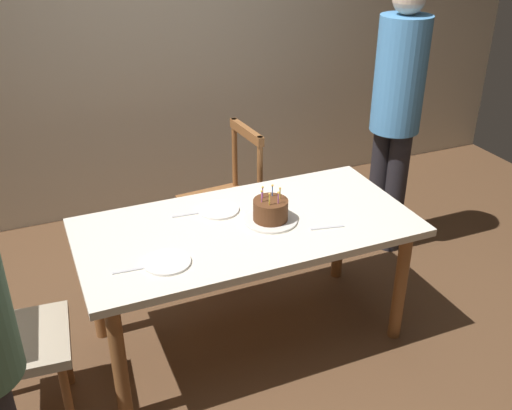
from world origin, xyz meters
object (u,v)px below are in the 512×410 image
at_px(birthday_cake, 271,212).
at_px(plate_near_celebrant, 167,262).
at_px(person_guest, 397,106).
at_px(chair_spindle_back, 224,203).
at_px(plate_far_side, 219,210).
at_px(dining_table, 247,239).

distance_m(birthday_cake, plate_near_celebrant, 0.63).
relative_size(birthday_cake, person_guest, 0.16).
height_order(chair_spindle_back, person_guest, person_guest).
xyz_separation_m(plate_far_side, person_guest, (1.35, 0.35, 0.29)).
bearing_deg(plate_far_side, dining_table, -65.80).
relative_size(birthday_cake, plate_near_celebrant, 1.27).
height_order(birthday_cake, plate_near_celebrant, birthday_cake).
relative_size(dining_table, plate_far_side, 7.87).
distance_m(dining_table, person_guest, 1.43).
bearing_deg(chair_spindle_back, plate_near_celebrant, -123.23).
relative_size(plate_near_celebrant, chair_spindle_back, 0.23).
xyz_separation_m(dining_table, plate_near_celebrant, (-0.48, -0.19, 0.09)).
xyz_separation_m(birthday_cake, chair_spindle_back, (0.02, 0.77, -0.33)).
distance_m(plate_near_celebrant, chair_spindle_back, 1.16).
xyz_separation_m(birthday_cake, person_guest, (1.14, 0.56, 0.25)).
relative_size(dining_table, person_guest, 0.96).
xyz_separation_m(chair_spindle_back, person_guest, (1.12, -0.20, 0.57)).
bearing_deg(dining_table, person_guest, 23.40).
xyz_separation_m(dining_table, plate_far_side, (-0.09, 0.19, 0.09)).
bearing_deg(chair_spindle_back, birthday_cake, -91.35).
height_order(dining_table, birthday_cake, birthday_cake).
distance_m(birthday_cake, plate_far_side, 0.30).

